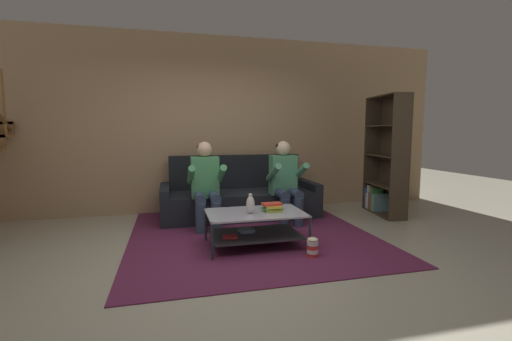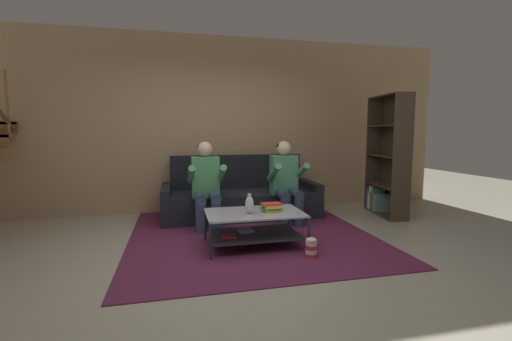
{
  "view_description": "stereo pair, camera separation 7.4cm",
  "coord_description": "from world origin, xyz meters",
  "px_view_note": "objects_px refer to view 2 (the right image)",
  "views": [
    {
      "loc": [
        -0.65,
        -3.35,
        1.33
      ],
      "look_at": [
        0.45,
        0.98,
        0.82
      ],
      "focal_mm": 24.0,
      "sensor_mm": 36.0,
      "label": 1
    },
    {
      "loc": [
        -0.58,
        -3.36,
        1.33
      ],
      "look_at": [
        0.45,
        0.98,
        0.82
      ],
      "focal_mm": 24.0,
      "sensor_mm": 36.0,
      "label": 2
    }
  ],
  "objects_px": {
    "book_stack": "(272,207)",
    "bookshelf": "(388,165)",
    "person_seated_left": "(206,182)",
    "popcorn_tub": "(311,248)",
    "person_seated_right": "(286,179)",
    "couch": "(240,197)",
    "vase": "(249,204)",
    "coffee_table": "(254,223)"
  },
  "relations": [
    {
      "from": "bookshelf",
      "to": "popcorn_tub",
      "type": "bearing_deg",
      "value": -141.39
    },
    {
      "from": "couch",
      "to": "coffee_table",
      "type": "relative_size",
      "value": 2.16
    },
    {
      "from": "person_seated_right",
      "to": "person_seated_left",
      "type": "bearing_deg",
      "value": -180.0
    },
    {
      "from": "bookshelf",
      "to": "vase",
      "type": "bearing_deg",
      "value": -155.94
    },
    {
      "from": "popcorn_tub",
      "to": "book_stack",
      "type": "bearing_deg",
      "value": 122.56
    },
    {
      "from": "person_seated_left",
      "to": "person_seated_right",
      "type": "height_order",
      "value": "same"
    },
    {
      "from": "person_seated_right",
      "to": "vase",
      "type": "relative_size",
      "value": 5.23
    },
    {
      "from": "person_seated_left",
      "to": "coffee_table",
      "type": "distance_m",
      "value": 1.11
    },
    {
      "from": "person_seated_left",
      "to": "vase",
      "type": "xyz_separation_m",
      "value": [
        0.4,
        -0.99,
        -0.13
      ]
    },
    {
      "from": "person_seated_left",
      "to": "bookshelf",
      "type": "relative_size",
      "value": 0.63
    },
    {
      "from": "person_seated_left",
      "to": "book_stack",
      "type": "bearing_deg",
      "value": -54.64
    },
    {
      "from": "couch",
      "to": "person_seated_left",
      "type": "relative_size",
      "value": 2.02
    },
    {
      "from": "person_seated_left",
      "to": "vase",
      "type": "bearing_deg",
      "value": -68.09
    },
    {
      "from": "person_seated_left",
      "to": "person_seated_right",
      "type": "xyz_separation_m",
      "value": [
        1.16,
        0.0,
        0.0
      ]
    },
    {
      "from": "couch",
      "to": "person_seated_right",
      "type": "bearing_deg",
      "value": -43.47
    },
    {
      "from": "couch",
      "to": "vase",
      "type": "relative_size",
      "value": 10.54
    },
    {
      "from": "person_seated_right",
      "to": "book_stack",
      "type": "height_order",
      "value": "person_seated_right"
    },
    {
      "from": "coffee_table",
      "to": "popcorn_tub",
      "type": "distance_m",
      "value": 0.73
    },
    {
      "from": "couch",
      "to": "popcorn_tub",
      "type": "xyz_separation_m",
      "value": [
        0.4,
        -1.97,
        -0.19
      ]
    },
    {
      "from": "person_seated_right",
      "to": "bookshelf",
      "type": "height_order",
      "value": "bookshelf"
    },
    {
      "from": "bookshelf",
      "to": "person_seated_left",
      "type": "bearing_deg",
      "value": -177.29
    },
    {
      "from": "person_seated_left",
      "to": "popcorn_tub",
      "type": "height_order",
      "value": "person_seated_left"
    },
    {
      "from": "coffee_table",
      "to": "popcorn_tub",
      "type": "bearing_deg",
      "value": -43.48
    },
    {
      "from": "coffee_table",
      "to": "popcorn_tub",
      "type": "xyz_separation_m",
      "value": [
        0.51,
        -0.49,
        -0.17
      ]
    },
    {
      "from": "person_seated_left",
      "to": "book_stack",
      "type": "relative_size",
      "value": 4.81
    },
    {
      "from": "bookshelf",
      "to": "popcorn_tub",
      "type": "distance_m",
      "value": 2.59
    },
    {
      "from": "couch",
      "to": "coffee_table",
      "type": "bearing_deg",
      "value": -94.54
    },
    {
      "from": "couch",
      "to": "bookshelf",
      "type": "bearing_deg",
      "value": -9.9
    },
    {
      "from": "person_seated_left",
      "to": "coffee_table",
      "type": "xyz_separation_m",
      "value": [
        0.46,
        -0.93,
        -0.37
      ]
    },
    {
      "from": "book_stack",
      "to": "bookshelf",
      "type": "distance_m",
      "value": 2.53
    },
    {
      "from": "coffee_table",
      "to": "book_stack",
      "type": "relative_size",
      "value": 4.48
    },
    {
      "from": "person_seated_left",
      "to": "bookshelf",
      "type": "xyz_separation_m",
      "value": [
        2.93,
        0.14,
        0.15
      ]
    },
    {
      "from": "person_seated_left",
      "to": "popcorn_tub",
      "type": "distance_m",
      "value": 1.8
    },
    {
      "from": "popcorn_tub",
      "to": "bookshelf",
      "type": "bearing_deg",
      "value": 38.61
    },
    {
      "from": "couch",
      "to": "person_seated_right",
      "type": "height_order",
      "value": "person_seated_right"
    },
    {
      "from": "person_seated_left",
      "to": "book_stack",
      "type": "height_order",
      "value": "person_seated_left"
    },
    {
      "from": "couch",
      "to": "bookshelf",
      "type": "relative_size",
      "value": 1.27
    },
    {
      "from": "book_stack",
      "to": "couch",
      "type": "bearing_deg",
      "value": 93.58
    },
    {
      "from": "book_stack",
      "to": "popcorn_tub",
      "type": "xyz_separation_m",
      "value": [
        0.3,
        -0.47,
        -0.35
      ]
    },
    {
      "from": "popcorn_tub",
      "to": "person_seated_right",
      "type": "bearing_deg",
      "value": 82.68
    },
    {
      "from": "coffee_table",
      "to": "book_stack",
      "type": "bearing_deg",
      "value": -3.65
    },
    {
      "from": "couch",
      "to": "book_stack",
      "type": "distance_m",
      "value": 1.51
    }
  ]
}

